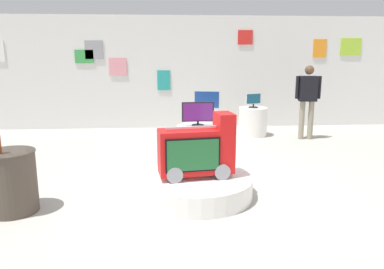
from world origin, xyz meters
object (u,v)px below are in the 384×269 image
(display_pedestal_left_rear, at_px, (198,144))
(tv_on_center_rear, at_px, (254,100))
(display_pedestal_center_rear, at_px, (253,122))
(tv_on_left_rear, at_px, (198,113))
(display_pedestal_right_rear, at_px, (206,129))
(novelty_firetruck_tv, at_px, (197,152))
(side_table_round, at_px, (12,181))
(shopper_browsing_near_truck, at_px, (308,97))
(main_display_pedestal, at_px, (196,186))
(tv_on_right_rear, at_px, (207,101))

(display_pedestal_left_rear, bearing_deg, tv_on_center_rear, 54.96)
(display_pedestal_left_rear, relative_size, tv_on_center_rear, 1.89)
(display_pedestal_center_rear, bearing_deg, tv_on_center_rear, -108.46)
(tv_on_left_rear, bearing_deg, display_pedestal_right_rear, 77.57)
(display_pedestal_right_rear, bearing_deg, novelty_firetruck_tv, -98.57)
(tv_on_left_rear, xyz_separation_m, display_pedestal_center_rear, (1.49, 2.13, -0.56))
(novelty_firetruck_tv, bearing_deg, display_pedestal_left_rear, 84.79)
(display_pedestal_left_rear, distance_m, tv_on_left_rear, 0.56)
(tv_on_left_rear, relative_size, side_table_round, 0.73)
(novelty_firetruck_tv, xyz_separation_m, shopper_browsing_near_truck, (2.74, 3.28, 0.34))
(display_pedestal_center_rear, distance_m, tv_on_center_rear, 0.51)
(main_display_pedestal, distance_m, novelty_firetruck_tv, 0.49)
(display_pedestal_right_rear, bearing_deg, side_table_round, -129.65)
(display_pedestal_center_rear, relative_size, side_table_round, 0.87)
(main_display_pedestal, bearing_deg, shopper_browsing_near_truck, 49.86)
(display_pedestal_center_rear, xyz_separation_m, shopper_browsing_near_truck, (1.11, -0.44, 0.63))
(shopper_browsing_near_truck, bearing_deg, tv_on_center_rear, 158.54)
(display_pedestal_left_rear, relative_size, tv_on_left_rear, 1.28)
(main_display_pedestal, xyz_separation_m, side_table_round, (-2.26, -0.34, 0.25))
(display_pedestal_center_rear, bearing_deg, shopper_browsing_near_truck, -21.64)
(novelty_firetruck_tv, height_order, display_pedestal_center_rear, novelty_firetruck_tv)
(display_pedestal_right_rear, relative_size, tv_on_right_rear, 1.64)
(display_pedestal_left_rear, bearing_deg, main_display_pedestal, -95.96)
(novelty_firetruck_tv, xyz_separation_m, tv_on_left_rear, (0.15, 1.60, 0.26))
(main_display_pedestal, relative_size, shopper_browsing_near_truck, 0.93)
(main_display_pedestal, relative_size, novelty_firetruck_tv, 1.49)
(shopper_browsing_near_truck, bearing_deg, tv_on_right_rear, -171.92)
(display_pedestal_right_rear, height_order, side_table_round, side_table_round)
(display_pedestal_right_rear, bearing_deg, display_pedestal_center_rear, 32.75)
(novelty_firetruck_tv, distance_m, tv_on_left_rear, 1.63)
(tv_on_left_rear, relative_size, display_pedestal_right_rear, 0.63)
(display_pedestal_right_rear, height_order, tv_on_right_rear, tv_on_right_rear)
(tv_on_left_rear, xyz_separation_m, side_table_round, (-2.43, -1.93, -0.50))
(display_pedestal_left_rear, xyz_separation_m, tv_on_right_rear, (0.30, 1.35, 0.59))
(display_pedestal_left_rear, bearing_deg, display_pedestal_center_rear, 54.98)
(tv_on_center_rear, distance_m, side_table_round, 5.66)
(tv_on_center_rear, distance_m, shopper_browsing_near_truck, 1.20)
(display_pedestal_center_rear, bearing_deg, main_display_pedestal, -113.96)
(display_pedestal_center_rear, bearing_deg, novelty_firetruck_tv, -113.67)
(display_pedestal_left_rear, height_order, tv_on_left_rear, tv_on_left_rear)
(tv_on_center_rear, xyz_separation_m, shopper_browsing_near_truck, (1.11, -0.44, 0.13))
(novelty_firetruck_tv, distance_m, display_pedestal_left_rear, 1.64)
(display_pedestal_center_rear, relative_size, tv_on_right_rear, 1.22)
(display_pedestal_right_rear, xyz_separation_m, shopper_browsing_near_truck, (2.30, 0.32, 0.63))
(novelty_firetruck_tv, relative_size, tv_on_center_rear, 2.68)
(novelty_firetruck_tv, xyz_separation_m, display_pedestal_center_rear, (1.63, 3.73, -0.29))
(display_pedestal_left_rear, bearing_deg, shopper_browsing_near_truck, 32.90)
(tv_on_left_rear, bearing_deg, tv_on_center_rear, 55.01)
(main_display_pedestal, height_order, display_pedestal_left_rear, display_pedestal_left_rear)
(display_pedestal_center_rear, bearing_deg, tv_on_left_rear, -124.96)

